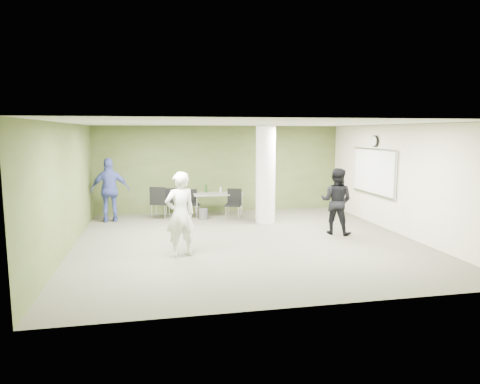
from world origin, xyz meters
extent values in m
plane|color=#4E503F|center=(0.00, 0.00, 0.00)|extent=(8.00, 8.00, 0.00)
plane|color=white|center=(0.00, 0.00, 2.80)|extent=(8.00, 8.00, 0.00)
cube|color=#475226|center=(0.00, 4.00, 1.40)|extent=(8.00, 2.80, 0.02)
cube|color=#475226|center=(-4.00, 0.00, 1.40)|extent=(0.02, 8.00, 2.80)
cube|color=beige|center=(4.00, 0.00, 1.40)|extent=(0.02, 8.00, 2.80)
cylinder|color=silver|center=(1.00, 2.00, 1.40)|extent=(0.56, 0.56, 2.80)
cube|color=silver|center=(3.93, 1.20, 1.50)|extent=(0.04, 2.30, 1.30)
cube|color=white|center=(3.91, 1.20, 1.50)|extent=(0.02, 2.20, 1.20)
cylinder|color=black|center=(3.93, 1.20, 2.35)|extent=(0.05, 0.32, 0.32)
cylinder|color=white|center=(3.90, 1.20, 2.35)|extent=(0.02, 0.26, 0.26)
cube|color=gray|center=(-0.20, 3.14, 0.71)|extent=(1.54, 0.69, 0.04)
cylinder|color=silver|center=(-0.89, 2.89, 0.34)|extent=(0.04, 0.04, 0.69)
cylinder|color=silver|center=(0.48, 2.87, 0.34)|extent=(0.04, 0.04, 0.69)
cylinder|color=silver|center=(-0.89, 3.42, 0.34)|extent=(0.04, 0.04, 0.69)
cylinder|color=silver|center=(0.49, 3.40, 0.34)|extent=(0.04, 0.04, 0.69)
cylinder|color=#1C4115|center=(-0.55, 3.39, 0.85)|extent=(0.07, 0.07, 0.25)
cylinder|color=#B2B2B7|center=(-0.11, 3.29, 0.82)|extent=(0.06, 0.06, 0.18)
cylinder|color=#4C4C4C|center=(-0.71, 2.78, 0.16)|extent=(0.27, 0.27, 0.32)
cube|color=black|center=(-1.97, 3.10, 0.49)|extent=(0.64, 0.64, 0.05)
cube|color=black|center=(-2.05, 2.88, 0.76)|extent=(0.46, 0.20, 0.49)
cylinder|color=silver|center=(-1.71, 3.22, 0.23)|extent=(0.02, 0.02, 0.47)
cylinder|color=silver|center=(-2.10, 3.36, 0.23)|extent=(0.02, 0.02, 0.47)
cylinder|color=silver|center=(-1.85, 2.83, 0.23)|extent=(0.02, 0.02, 0.47)
cylinder|color=silver|center=(-2.24, 2.97, 0.23)|extent=(0.02, 0.02, 0.47)
cube|color=black|center=(-1.60, 3.65, 0.43)|extent=(0.46, 0.46, 0.05)
cube|color=black|center=(-1.61, 3.45, 0.67)|extent=(0.42, 0.06, 0.43)
cylinder|color=silver|center=(-1.41, 3.82, 0.20)|extent=(0.02, 0.02, 0.41)
cylinder|color=silver|center=(-1.77, 3.84, 0.20)|extent=(0.02, 0.02, 0.41)
cylinder|color=silver|center=(-1.43, 3.46, 0.20)|extent=(0.02, 0.02, 0.41)
cylinder|color=silver|center=(-1.79, 3.48, 0.20)|extent=(0.02, 0.02, 0.41)
cube|color=black|center=(-1.02, 3.10, 0.41)|extent=(0.48, 0.48, 0.05)
cube|color=black|center=(-1.05, 3.29, 0.64)|extent=(0.41, 0.10, 0.41)
cylinder|color=silver|center=(-1.17, 2.90, 0.20)|extent=(0.02, 0.02, 0.40)
cylinder|color=silver|center=(-0.82, 2.95, 0.20)|extent=(0.02, 0.02, 0.40)
cylinder|color=silver|center=(-1.22, 3.25, 0.20)|extent=(0.02, 0.02, 0.40)
cylinder|color=silver|center=(-0.87, 3.30, 0.20)|extent=(0.02, 0.02, 0.40)
cube|color=black|center=(0.17, 2.58, 0.44)|extent=(0.58, 0.58, 0.05)
cube|color=black|center=(0.24, 2.78, 0.69)|extent=(0.42, 0.19, 0.44)
cylinder|color=silver|center=(-0.08, 2.48, 0.21)|extent=(0.02, 0.02, 0.42)
cylinder|color=silver|center=(0.27, 2.34, 0.21)|extent=(0.02, 0.02, 0.42)
cylinder|color=silver|center=(0.06, 2.82, 0.21)|extent=(0.02, 0.02, 0.42)
cylinder|color=silver|center=(0.41, 2.69, 0.21)|extent=(0.02, 0.02, 0.42)
imported|color=white|center=(-1.62, -0.95, 0.90)|extent=(0.76, 0.62, 1.79)
imported|color=black|center=(2.42, 0.27, 0.85)|extent=(1.05, 1.02, 1.70)
imported|color=#404EA1|center=(-3.40, 2.98, 0.93)|extent=(1.13, 0.56, 1.86)
camera|label=1|loc=(-2.12, -9.80, 2.60)|focal=32.00mm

